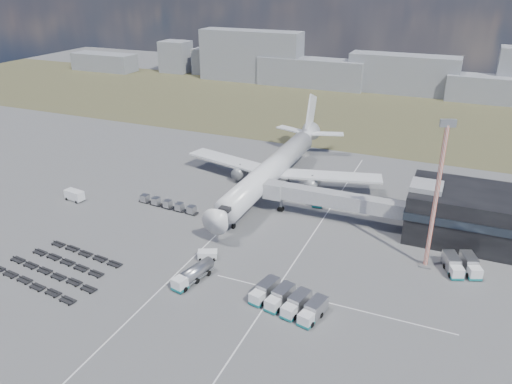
% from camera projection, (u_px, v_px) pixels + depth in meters
% --- Properties ---
extents(ground, '(420.00, 420.00, 0.00)m').
position_uv_depth(ground, '(214.00, 248.00, 96.45)').
color(ground, '#565659').
rests_on(ground, ground).
extents(grass_strip, '(420.00, 90.00, 0.01)m').
position_uv_depth(grass_strip, '(348.00, 112.00, 188.78)').
color(grass_strip, brown).
rests_on(grass_strip, ground).
extents(lane_markings, '(47.12, 110.00, 0.01)m').
position_uv_depth(lane_markings, '(266.00, 251.00, 95.46)').
color(lane_markings, silver).
rests_on(lane_markings, ground).
extents(terminal, '(30.40, 16.40, 11.00)m').
position_uv_depth(terminal, '(487.00, 217.00, 97.27)').
color(terminal, black).
rests_on(terminal, ground).
extents(jet_bridge, '(30.30, 3.80, 7.05)m').
position_uv_depth(jet_bridge, '(324.00, 198.00, 105.83)').
color(jet_bridge, '#939399').
rests_on(jet_bridge, ground).
extents(airliner, '(51.59, 64.53, 17.62)m').
position_uv_depth(airliner, '(274.00, 167.00, 121.47)').
color(airliner, white).
rests_on(airliner, ground).
extents(skyline, '(302.70, 26.96, 23.47)m').
position_uv_depth(skyline, '(398.00, 72.00, 215.44)').
color(skyline, gray).
rests_on(skyline, ground).
extents(fuel_tanker, '(4.09, 9.07, 2.84)m').
position_uv_depth(fuel_tanker, '(193.00, 274.00, 85.79)').
color(fuel_tanker, white).
rests_on(fuel_tanker, ground).
extents(pushback_tug, '(4.11, 3.34, 1.58)m').
position_uv_depth(pushback_tug, '(208.00, 255.00, 92.77)').
color(pushback_tug, white).
rests_on(pushback_tug, ground).
extents(utility_van, '(4.96, 2.77, 2.48)m').
position_uv_depth(utility_van, '(74.00, 195.00, 116.08)').
color(utility_van, white).
rests_on(utility_van, ground).
extents(catering_truck, '(2.95, 5.67, 2.48)m').
position_uv_depth(catering_truck, '(319.00, 199.00, 114.32)').
color(catering_truck, white).
rests_on(catering_truck, ground).
extents(service_trucks_near, '(12.30, 8.50, 2.49)m').
position_uv_depth(service_trucks_near, '(288.00, 301.00, 79.04)').
color(service_trucks_near, white).
rests_on(service_trucks_near, ground).
extents(service_trucks_far, '(7.24, 7.84, 2.56)m').
position_uv_depth(service_trucks_far, '(462.00, 265.00, 88.50)').
color(service_trucks_far, white).
rests_on(service_trucks_far, ground).
extents(uld_row, '(15.71, 2.87, 1.72)m').
position_uv_depth(uld_row, '(168.00, 204.00, 112.32)').
color(uld_row, black).
rests_on(uld_row, ground).
extents(baggage_dollies, '(22.59, 15.36, 0.66)m').
position_uv_depth(baggage_dollies, '(57.00, 268.00, 89.55)').
color(baggage_dollies, black).
rests_on(baggage_dollies, ground).
extents(floodlight_mast, '(2.61, 2.12, 27.49)m').
position_uv_depth(floodlight_mast, '(436.00, 197.00, 85.20)').
color(floodlight_mast, red).
rests_on(floodlight_mast, ground).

